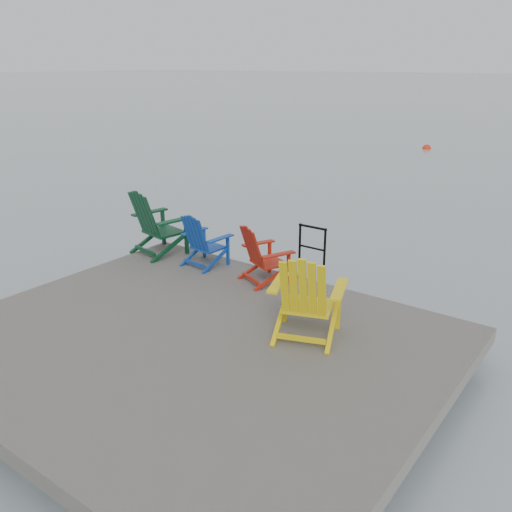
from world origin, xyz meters
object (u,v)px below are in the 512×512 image
Objects in this scene: chair_green at (156,222)px; chair_red at (262,254)px; buoy_b at (427,149)px; chair_blue at (203,240)px; chair_yellow at (306,296)px; handrail at (312,248)px.

chair_red is (2.27, 0.04, -0.12)m from chair_green.
chair_blue is at bearing -81.58° from buoy_b.
buoy_b is (-3.91, 18.24, -0.96)m from chair_red.
chair_yellow is (3.76, -1.12, -0.02)m from chair_green.
chair_red is 2.35× the size of buoy_b.
chair_blue is at bearing 12.28° from chair_green.
chair_yellow is (1.49, -1.16, 0.11)m from chair_red.
chair_green is at bearing -174.03° from chair_blue.
handrail is 0.77m from chair_red.
handrail is at bearing 18.78° from chair_blue.
chair_blue reaches higher than buoy_b.
handrail is 0.99× the size of chair_red.
chair_blue is 0.99× the size of chair_red.
chair_green is 1.07m from chair_blue.
handrail is 18.37m from buoy_b.
chair_red is at bearing 11.63° from chair_green.
handrail is at bearing 98.54° from chair_yellow.
buoy_b is (-1.63, 18.28, -1.08)m from chair_green.
chair_red is at bearing -77.91° from buoy_b.
chair_yellow is at bearing -61.35° from handrail.
chair_yellow is at bearing -18.88° from chair_blue.
handrail is 1.87m from chair_blue.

